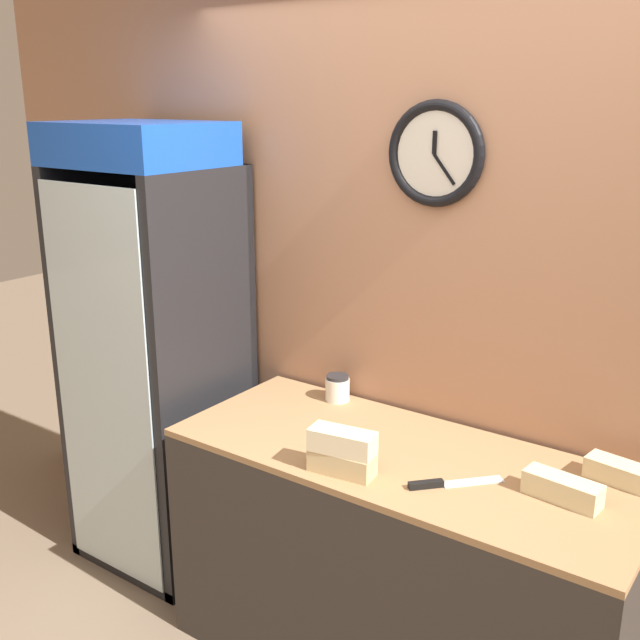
% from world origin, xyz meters
% --- Properties ---
extents(wall_back, '(5.20, 0.10, 2.70)m').
position_xyz_m(wall_back, '(-0.00, 1.30, 1.36)').
color(wall_back, '#AD7A5B').
rests_on(wall_back, ground_plane).
extents(prep_counter, '(1.70, 0.70, 0.91)m').
position_xyz_m(prep_counter, '(0.00, 0.90, 0.46)').
color(prep_counter, '#332D28').
rests_on(prep_counter, ground_plane).
extents(beverage_cooler, '(0.69, 0.62, 2.04)m').
position_xyz_m(beverage_cooler, '(-1.32, 0.99, 1.10)').
color(beverage_cooler, black).
rests_on(beverage_cooler, ground_plane).
extents(sandwich_stack_bottom, '(0.23, 0.12, 0.08)m').
position_xyz_m(sandwich_stack_bottom, '(-0.10, 0.66, 0.95)').
color(sandwich_stack_bottom, tan).
rests_on(sandwich_stack_bottom, prep_counter).
extents(sandwich_stack_middle, '(0.24, 0.13, 0.08)m').
position_xyz_m(sandwich_stack_middle, '(-0.10, 0.66, 1.03)').
color(sandwich_stack_middle, beige).
rests_on(sandwich_stack_middle, sandwich_stack_bottom).
extents(sandwich_flat_left, '(0.23, 0.12, 0.07)m').
position_xyz_m(sandwich_flat_left, '(0.68, 1.13, 0.95)').
color(sandwich_flat_left, beige).
rests_on(sandwich_flat_left, prep_counter).
extents(sandwich_flat_right, '(0.25, 0.11, 0.08)m').
position_xyz_m(sandwich_flat_right, '(0.56, 0.91, 0.95)').
color(sandwich_flat_right, beige).
rests_on(sandwich_flat_right, prep_counter).
extents(chefs_knife, '(0.25, 0.26, 0.02)m').
position_xyz_m(chefs_knife, '(0.22, 0.78, 0.92)').
color(chefs_knife, silver).
rests_on(chefs_knife, prep_counter).
extents(condiment_jar, '(0.10, 0.10, 0.11)m').
position_xyz_m(condiment_jar, '(-0.47, 1.17, 0.97)').
color(condiment_jar, silver).
rests_on(condiment_jar, prep_counter).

